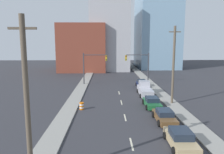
# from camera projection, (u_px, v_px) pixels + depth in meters

# --- Properties ---
(sidewalk_left) EXTENTS (2.06, 88.58, 0.15)m
(sidewalk_left) POSITION_uv_depth(u_px,v_px,m) (87.00, 78.00, 54.03)
(sidewalk_left) COLOR gray
(sidewalk_left) RESTS_ON ground
(sidewalk_right) EXTENTS (2.06, 88.58, 0.15)m
(sidewalk_right) POSITION_uv_depth(u_px,v_px,m) (144.00, 77.00, 54.35)
(sidewalk_right) COLOR gray
(sidewalk_right) RESTS_ON ground
(lane_stripe_at_8m) EXTENTS (0.16, 2.40, 0.01)m
(lane_stripe_at_8m) POSITION_uv_depth(u_px,v_px,m) (132.00, 144.00, 18.78)
(lane_stripe_at_8m) COLOR beige
(lane_stripe_at_8m) RESTS_ON ground
(lane_stripe_at_15m) EXTENTS (0.16, 2.40, 0.01)m
(lane_stripe_at_15m) POSITION_uv_depth(u_px,v_px,m) (125.00, 118.00, 25.41)
(lane_stripe_at_15m) COLOR beige
(lane_stripe_at_15m) RESTS_ON ground
(lane_stripe_at_22m) EXTENTS (0.16, 2.40, 0.01)m
(lane_stripe_at_22m) POSITION_uv_depth(u_px,v_px,m) (121.00, 102.00, 31.85)
(lane_stripe_at_22m) COLOR beige
(lane_stripe_at_22m) RESTS_ON ground
(lane_stripe_at_28m) EXTENTS (0.16, 2.40, 0.01)m
(lane_stripe_at_28m) POSITION_uv_depth(u_px,v_px,m) (119.00, 93.00, 37.92)
(lane_stripe_at_28m) COLOR beige
(lane_stripe_at_28m) RESTS_ON ground
(building_brick_left) EXTENTS (14.00, 16.00, 14.14)m
(building_brick_left) POSITION_uv_depth(u_px,v_px,m) (83.00, 48.00, 68.82)
(building_brick_left) COLOR brown
(building_brick_left) RESTS_ON ground
(building_office_center) EXTENTS (12.00, 20.00, 21.11)m
(building_office_center) POSITION_uv_depth(u_px,v_px,m) (109.00, 37.00, 72.42)
(building_office_center) COLOR #A8A8AD
(building_office_center) RESTS_ON ground
(building_glass_right) EXTENTS (13.00, 20.00, 41.28)m
(building_glass_right) POSITION_uv_depth(u_px,v_px,m) (157.00, 7.00, 75.18)
(building_glass_right) COLOR #7A9EB7
(building_glass_right) RESTS_ON ground
(traffic_signal_left) EXTENTS (4.95, 0.35, 6.55)m
(traffic_signal_left) POSITION_uv_depth(u_px,v_px,m) (90.00, 64.00, 44.81)
(traffic_signal_left) COLOR #38383D
(traffic_signal_left) RESTS_ON ground
(traffic_signal_right) EXTENTS (4.95, 0.35, 6.55)m
(traffic_signal_right) POSITION_uv_depth(u_px,v_px,m) (142.00, 64.00, 45.05)
(traffic_signal_right) COLOR #38383D
(traffic_signal_right) RESTS_ON ground
(utility_pole_left_near) EXTENTS (1.60, 0.32, 10.23)m
(utility_pole_left_near) POSITION_uv_depth(u_px,v_px,m) (27.00, 101.00, 12.91)
(utility_pole_left_near) COLOR brown
(utility_pole_left_near) RESTS_ON ground
(utility_pole_right_mid) EXTENTS (1.60, 0.32, 10.88)m
(utility_pole_right_mid) POSITION_uv_depth(u_px,v_px,m) (173.00, 65.00, 30.27)
(utility_pole_right_mid) COLOR brown
(utility_pole_right_mid) RESTS_ON ground
(traffic_barrel) EXTENTS (0.56, 0.56, 0.95)m
(traffic_barrel) POSITION_uv_depth(u_px,v_px,m) (82.00, 106.00, 28.39)
(traffic_barrel) COLOR orange
(traffic_barrel) RESTS_ON ground
(sedan_tan) EXTENTS (2.23, 4.63, 1.44)m
(sedan_tan) POSITION_uv_depth(u_px,v_px,m) (181.00, 139.00, 18.28)
(sedan_tan) COLOR tan
(sedan_tan) RESTS_ON ground
(sedan_brown) EXTENTS (2.12, 4.61, 1.35)m
(sedan_brown) POSITION_uv_depth(u_px,v_px,m) (164.00, 116.00, 24.03)
(sedan_brown) COLOR brown
(sedan_brown) RESTS_ON ground
(sedan_green) EXTENTS (2.14, 4.34, 1.37)m
(sedan_green) POSITION_uv_depth(u_px,v_px,m) (152.00, 102.00, 29.52)
(sedan_green) COLOR #1E6033
(sedan_green) RESTS_ON ground
(pickup_truck_silver) EXTENTS (2.24, 5.98, 2.22)m
(pickup_truck_silver) POSITION_uv_depth(u_px,v_px,m) (145.00, 90.00, 36.40)
(pickup_truck_silver) COLOR #B2B2BC
(pickup_truck_silver) RESTS_ON ground
(sedan_navy) EXTENTS (2.11, 4.32, 1.48)m
(sedan_navy) POSITION_uv_depth(u_px,v_px,m) (142.00, 84.00, 42.65)
(sedan_navy) COLOR #141E47
(sedan_navy) RESTS_ON ground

